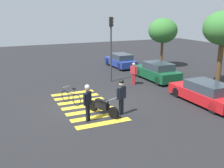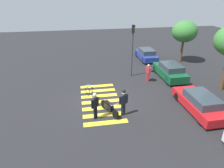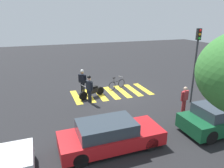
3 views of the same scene
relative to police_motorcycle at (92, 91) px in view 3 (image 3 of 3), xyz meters
The scene contains 10 objects.
ground_plane 1.73m from the police_motorcycle, 166.32° to the right, with size 60.00×60.00×0.00m, color #232326.
police_motorcycle is the anchor object (origin of this frame).
leaning_bicycle 2.55m from the police_motorcycle, 155.16° to the right, with size 1.62×0.75×1.02m.
officer_on_foot 1.17m from the police_motorcycle, 66.55° to the left, with size 0.38×0.66×1.90m.
officer_by_motorcycle 1.26m from the police_motorcycle, 65.47° to the right, with size 0.51×0.52×1.86m.
pedestrian_bystander 6.28m from the police_motorcycle, 136.50° to the left, with size 0.63×0.34×1.64m.
crosswalk_stripes 1.73m from the police_motorcycle, 166.32° to the right, with size 5.85×2.85×0.01m.
car_green_compact 8.28m from the police_motorcycle, 126.76° to the left, with size 4.17×1.85×1.42m.
car_red_convertible 6.22m from the police_motorcycle, 82.67° to the left, with size 4.57×1.81×1.31m.
traffic_light_pole 7.35m from the police_motorcycle, 152.29° to the left, with size 0.29×0.35×4.86m.
Camera 3 is at (5.07, 14.20, 5.60)m, focal length 33.89 mm.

